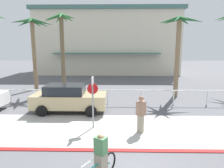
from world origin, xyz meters
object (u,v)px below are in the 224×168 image
Objects in this scene: stop_sign_bike_lane at (93,95)px; palm_tree_3 at (61,31)px; palm_tree_2 at (33,34)px; pedestrian_0 at (141,116)px; palm_tree_4 at (178,34)px; car_tan_1 at (69,98)px; cyclist_teal_1 at (100,160)px.

palm_tree_3 is at bearing 113.32° from stop_sign_bike_lane.
palm_tree_2 reaches higher than pedestrian_0.
palm_tree_4 is 9.44m from car_tan_1.
car_tan_1 is at bearing 110.46° from cyclist_teal_1.
pedestrian_0 is (8.53, -9.36, -4.19)m from palm_tree_2.
car_tan_1 is at bearing -54.96° from palm_tree_2.
pedestrian_0 is at bearing -36.18° from car_tan_1.
cyclist_teal_1 is (-5.16, -10.43, -4.19)m from palm_tree_4.
car_tan_1 is (-7.58, -3.95, -4.01)m from palm_tree_4.
car_tan_1 is (4.50, -6.41, -4.14)m from palm_tree_2.
palm_tree_2 is 2.67m from palm_tree_3.
palm_tree_3 reaches higher than car_tan_1.
car_tan_1 is at bearing 125.60° from stop_sign_bike_lane.
palm_tree_2 reaches higher than cyclist_teal_1.
palm_tree_3 is 9.67m from palm_tree_4.
palm_tree_4 reaches higher than pedestrian_0.
palm_tree_2 is 13.34m from pedestrian_0.
palm_tree_3 is at bearing 107.40° from car_tan_1.
cyclist_teal_1 is at bearing -116.33° from palm_tree_4.
palm_tree_3 is 4.28× the size of cyclist_teal_1.
car_tan_1 is 6.92m from cyclist_teal_1.
palm_tree_4 reaches higher than car_tan_1.
palm_tree_2 reaches higher than palm_tree_4.
stop_sign_bike_lane is 3.14m from car_tan_1.
palm_tree_3 reaches higher than palm_tree_2.
stop_sign_bike_lane is at bearing 167.94° from pedestrian_0.
palm_tree_3 is at bearing -9.60° from palm_tree_2.
palm_tree_2 is 3.63× the size of pedestrian_0.
palm_tree_2 is at bearing 125.04° from car_tan_1.
palm_tree_4 is at bearing -11.53° from palm_tree_2.
stop_sign_bike_lane is at bearing -54.81° from palm_tree_2.
pedestrian_0 is (5.90, -8.92, -4.39)m from palm_tree_3.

